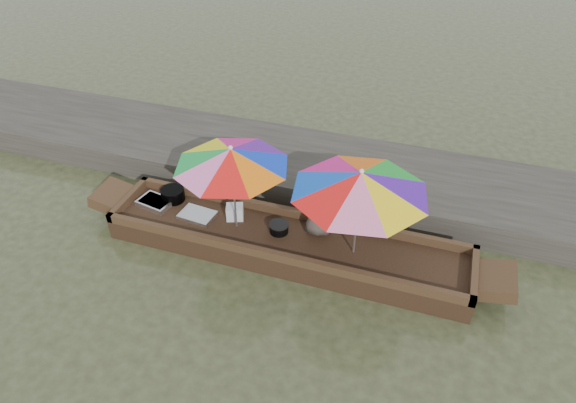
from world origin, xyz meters
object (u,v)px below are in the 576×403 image
(cooking_pot, at_px, (173,195))
(tray_crayfish, at_px, (155,202))
(supply_bag, at_px, (235,212))
(vendor, at_px, (319,205))
(umbrella_bow, at_px, (234,188))
(charcoal_grill, at_px, (279,228))
(tray_scallop, at_px, (197,215))
(umbrella_stern, at_px, (357,213))
(boat_hull, at_px, (286,245))

(cooking_pot, relative_size, tray_crayfish, 0.70)
(supply_bag, xyz_separation_m, vendor, (1.43, 0.10, 0.43))
(umbrella_bow, bearing_deg, charcoal_grill, 6.74)
(tray_crayfish, distance_m, vendor, 2.96)
(tray_scallop, bearing_deg, supply_bag, 14.24)
(cooking_pot, height_order, umbrella_stern, umbrella_stern)
(tray_scallop, distance_m, umbrella_stern, 2.82)
(tray_scallop, relative_size, vendor, 0.52)
(tray_scallop, bearing_deg, charcoal_grill, 2.35)
(cooking_pot, distance_m, vendor, 2.72)
(umbrella_bow, bearing_deg, tray_scallop, 178.04)
(cooking_pot, relative_size, umbrella_stern, 0.20)
(cooking_pot, height_order, umbrella_bow, umbrella_bow)
(cooking_pot, height_order, supply_bag, supply_bag)
(cooking_pot, distance_m, tray_scallop, 0.69)
(charcoal_grill, distance_m, umbrella_stern, 1.45)
(vendor, bearing_deg, boat_hull, 21.50)
(charcoal_grill, distance_m, supply_bag, 0.83)
(boat_hull, distance_m, vendor, 0.91)
(tray_scallop, bearing_deg, umbrella_stern, -0.53)
(tray_crayfish, distance_m, umbrella_stern, 3.65)
(boat_hull, bearing_deg, umbrella_bow, 180.00)
(umbrella_bow, bearing_deg, cooking_pot, 166.60)
(boat_hull, relative_size, tray_scallop, 10.15)
(tray_scallop, xyz_separation_m, umbrella_bow, (0.74, -0.03, 0.74))
(boat_hull, bearing_deg, tray_scallop, 179.10)
(tray_crayfish, bearing_deg, charcoal_grill, -0.21)
(umbrella_stern, bearing_deg, charcoal_grill, 176.16)
(tray_scallop, xyz_separation_m, supply_bag, (0.63, 0.16, 0.10))
(boat_hull, bearing_deg, vendor, 31.94)
(supply_bag, height_order, vendor, vendor)
(tray_crayfish, distance_m, tray_scallop, 0.85)
(tray_crayfish, distance_m, supply_bag, 1.49)
(boat_hull, xyz_separation_m, umbrella_bow, (-0.87, 0.00, 0.95))
(boat_hull, relative_size, umbrella_stern, 2.91)
(cooking_pot, bearing_deg, tray_scallop, -25.75)
(cooking_pot, bearing_deg, umbrella_stern, -5.51)
(tray_crayfish, relative_size, charcoal_grill, 1.90)
(boat_hull, relative_size, vendor, 5.30)
(boat_hull, height_order, tray_crayfish, tray_crayfish)
(vendor, bearing_deg, umbrella_stern, 146.12)
(supply_bag, bearing_deg, cooking_pot, 173.77)
(boat_hull, xyz_separation_m, supply_bag, (-0.97, 0.19, 0.30))
(boat_hull, bearing_deg, tray_crayfish, 177.82)
(boat_hull, xyz_separation_m, vendor, (0.46, 0.29, 0.74))
(boat_hull, bearing_deg, supply_bag, 169.18)
(boat_hull, height_order, tray_scallop, tray_scallop)
(boat_hull, bearing_deg, umbrella_stern, 0.00)
(charcoal_grill, xyz_separation_m, supply_bag, (-0.82, 0.10, 0.06))
(vendor, height_order, umbrella_bow, umbrella_bow)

